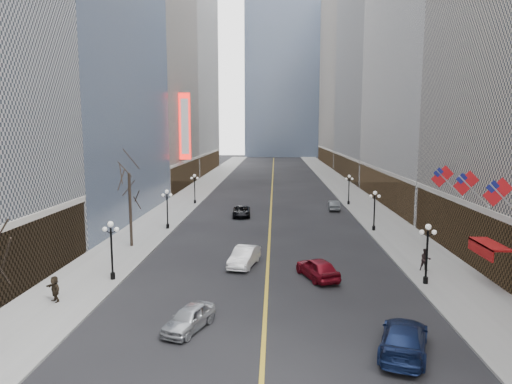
# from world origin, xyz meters

# --- Properties ---
(sidewalk_east) EXTENTS (6.00, 230.00, 0.15)m
(sidewalk_east) POSITION_xyz_m (14.00, 70.00, 0.07)
(sidewalk_east) COLOR gray
(sidewalk_east) RESTS_ON ground
(sidewalk_west) EXTENTS (6.00, 230.00, 0.15)m
(sidewalk_west) POSITION_xyz_m (-14.00, 70.00, 0.07)
(sidewalk_west) COLOR gray
(sidewalk_west) RESTS_ON ground
(lane_line) EXTENTS (0.25, 200.00, 0.02)m
(lane_line) POSITION_xyz_m (0.00, 80.00, 0.01)
(lane_line) COLOR gold
(lane_line) RESTS_ON ground
(bldg_east_c) EXTENTS (26.60, 40.60, 48.80)m
(bldg_east_c) POSITION_xyz_m (29.88, 106.00, 24.18)
(bldg_east_c) COLOR gray
(bldg_east_c) RESTS_ON ground
(bldg_east_d) EXTENTS (26.60, 46.60, 62.80)m
(bldg_east_d) POSITION_xyz_m (29.90, 149.00, 31.17)
(bldg_east_d) COLOR #A49888
(bldg_east_d) RESTS_ON ground
(bldg_west_c) EXTENTS (26.60, 30.60, 50.80)m
(bldg_west_c) POSITION_xyz_m (-29.88, 87.00, 25.19)
(bldg_west_c) COLOR #A49888
(bldg_west_c) RESTS_ON ground
(bldg_west_d) EXTENTS (26.60, 38.60, 72.80)m
(bldg_west_d) POSITION_xyz_m (-29.92, 121.00, 36.17)
(bldg_west_d) COLOR silver
(bldg_west_d) RESTS_ON ground
(streetlamp_east_1) EXTENTS (1.26, 0.44, 4.52)m
(streetlamp_east_1) POSITION_xyz_m (11.80, 30.00, 2.90)
(streetlamp_east_1) COLOR black
(streetlamp_east_1) RESTS_ON sidewalk_east
(streetlamp_east_2) EXTENTS (1.26, 0.44, 4.52)m
(streetlamp_east_2) POSITION_xyz_m (11.80, 48.00, 2.90)
(streetlamp_east_2) COLOR black
(streetlamp_east_2) RESTS_ON sidewalk_east
(streetlamp_east_3) EXTENTS (1.26, 0.44, 4.52)m
(streetlamp_east_3) POSITION_xyz_m (11.80, 66.00, 2.90)
(streetlamp_east_3) COLOR black
(streetlamp_east_3) RESTS_ON sidewalk_east
(streetlamp_west_1) EXTENTS (1.26, 0.44, 4.52)m
(streetlamp_west_1) POSITION_xyz_m (-11.80, 30.00, 2.90)
(streetlamp_west_1) COLOR black
(streetlamp_west_1) RESTS_ON sidewalk_west
(streetlamp_west_2) EXTENTS (1.26, 0.44, 4.52)m
(streetlamp_west_2) POSITION_xyz_m (-11.80, 48.00, 2.90)
(streetlamp_west_2) COLOR black
(streetlamp_west_2) RESTS_ON sidewalk_west
(streetlamp_west_3) EXTENTS (1.26, 0.44, 4.52)m
(streetlamp_west_3) POSITION_xyz_m (-11.80, 66.00, 2.90)
(streetlamp_west_3) COLOR black
(streetlamp_west_3) RESTS_ON sidewalk_west
(flag_3) EXTENTS (2.87, 0.12, 2.87)m
(flag_3) POSITION_xyz_m (15.31, 27.00, 7.29)
(flag_3) COLOR #B2B2B7
(flag_3) RESTS_ON ground
(flag_4) EXTENTS (2.87, 0.12, 2.87)m
(flag_4) POSITION_xyz_m (15.31, 32.00, 7.29)
(flag_4) COLOR #B2B2B7
(flag_4) RESTS_ON ground
(flag_5) EXTENTS (2.87, 0.12, 2.87)m
(flag_5) POSITION_xyz_m (15.31, 37.00, 7.29)
(flag_5) COLOR #B2B2B7
(flag_5) RESTS_ON ground
(awning_c) EXTENTS (1.40, 4.00, 0.93)m
(awning_c) POSITION_xyz_m (16.11, 30.00, 3.08)
(awning_c) COLOR maroon
(awning_c) RESTS_ON ground
(theatre_marquee) EXTENTS (2.00, 0.55, 12.00)m
(theatre_marquee) POSITION_xyz_m (-15.88, 80.00, 12.00)
(theatre_marquee) COLOR red
(theatre_marquee) RESTS_ON ground
(tree_west_far) EXTENTS (3.60, 3.60, 7.92)m
(tree_west_far) POSITION_xyz_m (-13.50, 40.00, 6.24)
(tree_west_far) COLOR #2D231C
(tree_west_far) RESTS_ON sidewalk_west
(car_nb_near) EXTENTS (3.05, 4.45, 1.41)m
(car_nb_near) POSITION_xyz_m (-4.35, 21.76, 0.70)
(car_nb_near) COLOR #B6B9BE
(car_nb_near) RESTS_ON ground
(car_nb_mid) EXTENTS (2.68, 5.12, 1.61)m
(car_nb_mid) POSITION_xyz_m (-2.00, 34.34, 0.80)
(car_nb_mid) COLOR white
(car_nb_mid) RESTS_ON ground
(car_nb_far) EXTENTS (2.56, 5.07, 1.38)m
(car_nb_far) POSITION_xyz_m (-3.86, 56.31, 0.69)
(car_nb_far) COLOR black
(car_nb_far) RESTS_ON ground
(car_sb_near) EXTENTS (3.97, 6.06, 1.63)m
(car_sb_near) POSITION_xyz_m (7.28, 19.45, 0.82)
(car_sb_near) COLOR #132048
(car_sb_near) RESTS_ON ground
(car_sb_mid) EXTENTS (3.54, 5.20, 1.64)m
(car_sb_mid) POSITION_xyz_m (3.91, 31.28, 0.82)
(car_sb_mid) COLOR maroon
(car_sb_mid) RESTS_ON ground
(car_sb_far) EXTENTS (1.61, 4.27, 1.39)m
(car_sb_far) POSITION_xyz_m (9.00, 61.58, 0.70)
(car_sb_far) COLOR #51565A
(car_sb_far) RESTS_ON ground
(ped_east_walk) EXTENTS (0.91, 0.53, 1.82)m
(ped_east_walk) POSITION_xyz_m (12.78, 33.14, 1.06)
(ped_east_walk) COLOR black
(ped_east_walk) RESTS_ON sidewalk_east
(ped_west_far) EXTENTS (1.55, 1.37, 1.74)m
(ped_west_far) POSITION_xyz_m (-14.02, 25.36, 1.02)
(ped_west_far) COLOR black
(ped_west_far) RESTS_ON sidewalk_west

